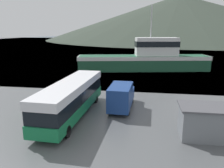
# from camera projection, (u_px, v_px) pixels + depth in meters

# --- Properties ---
(water_surface) EXTENTS (240.00, 240.00, 0.00)m
(water_surface) POSITION_uv_depth(u_px,v_px,m) (140.00, 42.00, 142.56)
(water_surface) COLOR #475B6B
(water_surface) RESTS_ON ground
(hill_backdrop) EXTENTS (215.32, 215.32, 35.16)m
(hill_backdrop) POSITION_uv_depth(u_px,v_px,m) (179.00, 17.00, 180.02)
(hill_backdrop) COLOR #333D33
(hill_backdrop) RESTS_ON ground
(tour_bus) EXTENTS (2.91, 11.41, 3.10)m
(tour_bus) POSITION_uv_depth(u_px,v_px,m) (72.00, 97.00, 19.22)
(tour_bus) COLOR #146B3D
(tour_bus) RESTS_ON ground
(delivery_van) EXTENTS (2.15, 5.65, 2.46)m
(delivery_van) POSITION_uv_depth(u_px,v_px,m) (121.00, 96.00, 21.06)
(delivery_van) COLOR navy
(delivery_van) RESTS_ON ground
(fishing_boat) EXTENTS (24.88, 8.80, 11.88)m
(fishing_boat) POSITION_uv_depth(u_px,v_px,m) (146.00, 58.00, 41.33)
(fishing_boat) COLOR #1E5138
(fishing_boat) RESTS_ON water_surface
(storage_bin) EXTENTS (1.30, 1.20, 1.49)m
(storage_bin) POSITION_uv_depth(u_px,v_px,m) (37.00, 106.00, 19.82)
(storage_bin) COLOR green
(storage_bin) RESTS_ON ground
(dock_kiosk) EXTENTS (3.41, 2.63, 2.33)m
(dock_kiosk) POSITION_uv_depth(u_px,v_px,m) (203.00, 121.00, 15.48)
(dock_kiosk) COLOR slate
(dock_kiosk) RESTS_ON ground
(small_boat) EXTENTS (5.60, 7.91, 0.80)m
(small_boat) POSITION_uv_depth(u_px,v_px,m) (185.00, 62.00, 49.75)
(small_boat) COLOR #19234C
(small_boat) RESTS_ON water_surface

